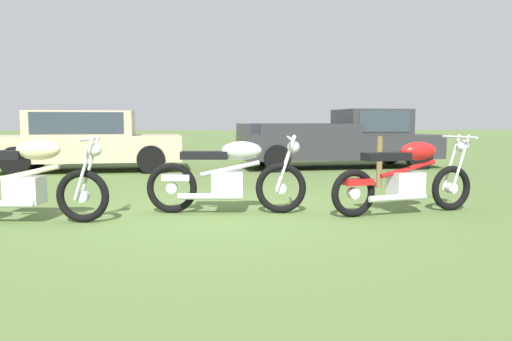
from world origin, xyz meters
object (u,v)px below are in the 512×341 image
object	(u,v)px
pickup_truck_charcoal	(348,138)
motorcycle_red	(406,177)
fence_post_wooden	(379,162)
motorcycle_silver	(228,176)
car_beige	(87,138)
motorcycle_cream	(25,181)

from	to	relation	value
pickup_truck_charcoal	motorcycle_red	bearing A→B (deg)	-104.47
motorcycle_red	fence_post_wooden	distance (m)	2.51
motorcycle_red	fence_post_wooden	world-z (taller)	motorcycle_red
motorcycle_silver	pickup_truck_charcoal	xyz separation A→B (m)	(3.40, 6.17, 0.27)
car_beige	fence_post_wooden	xyz separation A→B (m)	(5.87, -3.73, -0.34)
pickup_truck_charcoal	motorcycle_cream	bearing A→B (deg)	-136.41
car_beige	motorcycle_silver	bearing A→B (deg)	-67.11
car_beige	fence_post_wooden	world-z (taller)	car_beige
fence_post_wooden	motorcycle_silver	bearing A→B (deg)	-142.25
motorcycle_silver	fence_post_wooden	distance (m)	3.55
pickup_truck_charcoal	motorcycle_silver	bearing A→B (deg)	-123.49
motorcycle_red	car_beige	xyz separation A→B (m)	(-5.34, 6.18, 0.32)
car_beige	motorcycle_red	bearing A→B (deg)	-53.69
motorcycle_silver	fence_post_wooden	size ratio (longest dim) A/B	2.23
motorcycle_cream	fence_post_wooden	xyz separation A→B (m)	(5.22, 2.51, -0.03)
motorcycle_red	pickup_truck_charcoal	size ratio (longest dim) A/B	0.40
motorcycle_silver	pickup_truck_charcoal	bearing A→B (deg)	67.92
fence_post_wooden	pickup_truck_charcoal	bearing A→B (deg)	81.56
motorcycle_cream	motorcycle_red	distance (m)	4.69
car_beige	fence_post_wooden	distance (m)	6.96
motorcycle_cream	motorcycle_red	bearing A→B (deg)	9.00
motorcycle_silver	pickup_truck_charcoal	distance (m)	7.05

